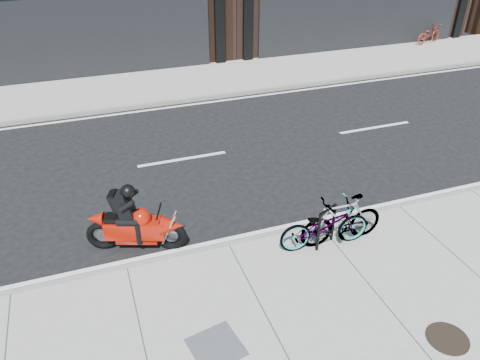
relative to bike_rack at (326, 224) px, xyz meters
name	(u,v)px	position (x,y,z in m)	size (l,w,h in m)	color
ground	(203,198)	(-1.78, 2.60, -0.64)	(120.00, 120.00, 0.00)	black
sidewalk_far	(146,87)	(-1.78, 10.35, -0.58)	(60.00, 3.50, 0.13)	gray
bike_rack	(326,224)	(0.00, 0.00, 0.00)	(0.48, 0.25, 0.87)	black
bicycle_front	(325,226)	(-0.03, 0.00, -0.04)	(0.63, 1.82, 0.96)	gray
bicycle_rear	(342,220)	(0.33, 0.00, 0.01)	(0.49, 1.73, 1.04)	gray
motorcycle	(139,224)	(-3.39, 1.26, -0.04)	(1.92, 0.99, 1.49)	black
bicycle_far	(429,34)	(11.67, 11.60, -0.09)	(0.56, 1.61, 0.84)	maroon
manhole_cover	(448,338)	(0.71, -2.70, -0.51)	(0.66, 0.66, 0.01)	black
utility_grate	(216,347)	(-2.74, -1.65, -0.51)	(0.75, 0.75, 0.01)	#4C4D4F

